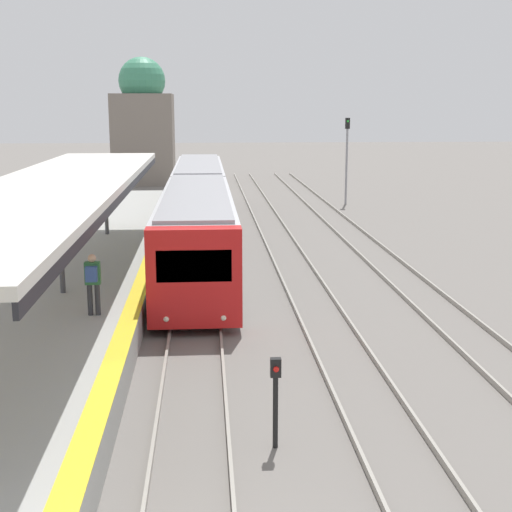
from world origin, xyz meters
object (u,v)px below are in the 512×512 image
object	(u,v)px
signal_mast_far	(347,151)
signal_post_near	(276,393)
train_near	(198,205)
person_on_platform	(93,279)

from	to	relation	value
signal_mast_far	signal_post_near	bearing A→B (deg)	-103.33
signal_post_near	signal_mast_far	distance (m)	34.72
train_near	person_on_platform	bearing A→B (deg)	-99.98
person_on_platform	signal_post_near	xyz separation A→B (m)	(4.26, -6.11, -0.76)
train_near	signal_post_near	xyz separation A→B (m)	(1.59, -21.26, -0.66)
person_on_platform	signal_post_near	distance (m)	7.48
signal_post_near	signal_mast_far	size ratio (longest dim) A/B	0.32
train_near	signal_post_near	distance (m)	21.33
person_on_platform	train_near	world-z (taller)	train_near
train_near	signal_mast_far	bearing A→B (deg)	52.41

